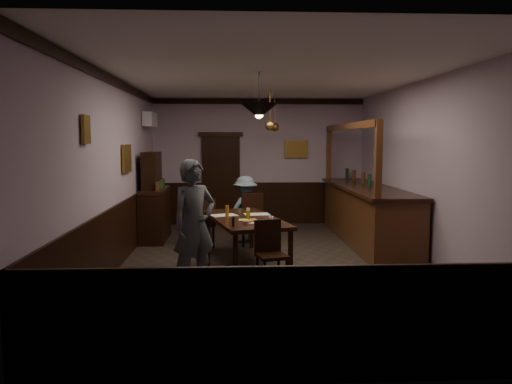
{
  "coord_description": "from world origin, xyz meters",
  "views": [
    {
      "loc": [
        -0.67,
        -7.93,
        2.02
      ],
      "look_at": [
        -0.25,
        0.37,
        1.15
      ],
      "focal_mm": 35.0,
      "sensor_mm": 36.0,
      "label": 1
    }
  ],
  "objects": [
    {
      "name": "bar_counter",
      "position": [
        1.99,
        1.65,
        0.59
      ],
      "size": [
        0.97,
        4.17,
        2.34
      ],
      "color": "#452612",
      "rests_on": "ground"
    },
    {
      "name": "chair_side",
      "position": [
        -1.3,
        -0.25,
        0.55
      ],
      "size": [
        0.51,
        0.51,
        1.0
      ],
      "rotation": [
        0.0,
        0.0,
        1.77
      ],
      "color": "black",
      "rests_on": "ground"
    },
    {
      "name": "pastry_plate",
      "position": [
        -0.36,
        -0.41,
        0.76
      ],
      "size": [
        0.22,
        0.22,
        0.01
      ],
      "primitive_type": "cylinder",
      "color": "white",
      "rests_on": "dining_table"
    },
    {
      "name": "saucer",
      "position": [
        0.01,
        -0.31,
        0.76
      ],
      "size": [
        0.15,
        0.15,
        0.01
      ],
      "primitive_type": "cylinder",
      "color": "white",
      "rests_on": "dining_table"
    },
    {
      "name": "pendant_brass_far",
      "position": [
        0.3,
        3.05,
        2.3
      ],
      "size": [
        0.2,
        0.2,
        0.81
      ],
      "color": "#BF8C3F",
      "rests_on": "ground"
    },
    {
      "name": "chair_near",
      "position": [
        -0.12,
        -1.12,
        0.5
      ],
      "size": [
        0.48,
        0.48,
        0.9
      ],
      "rotation": [
        0.0,
        0.0,
        0.27
      ],
      "color": "black",
      "rests_on": "ground"
    },
    {
      "name": "ac_unit",
      "position": [
        -2.38,
        2.9,
        2.45
      ],
      "size": [
        0.2,
        0.85,
        0.3
      ],
      "color": "white",
      "rests_on": "ground"
    },
    {
      "name": "picture_left_small",
      "position": [
        -2.46,
        -1.6,
        2.15
      ],
      "size": [
        0.04,
        0.28,
        0.36
      ],
      "color": "olive",
      "rests_on": "ground"
    },
    {
      "name": "person_seated_left",
      "position": [
        -1.26,
        1.56,
        0.59
      ],
      "size": [
        0.67,
        0.59,
        1.17
      ],
      "primitive_type": "imported",
      "rotation": [
        0.0,
        0.0,
        3.43
      ],
      "color": "#485231",
      "rests_on": "ground"
    },
    {
      "name": "person_seated_right",
      "position": [
        -0.39,
        1.78,
        0.66
      ],
      "size": [
        0.98,
        0.83,
        1.31
      ],
      "primitive_type": "imported",
      "rotation": [
        0.0,
        0.0,
        3.63
      ],
      "color": "slate",
      "rests_on": "ground"
    },
    {
      "name": "pepper_mill",
      "position": [
        -0.63,
        -0.66,
        0.82
      ],
      "size": [
        0.04,
        0.04,
        0.14
      ],
      "primitive_type": "cylinder",
      "color": "black",
      "rests_on": "dining_table"
    },
    {
      "name": "pastry_ring_b",
      "position": [
        -0.33,
        -0.31,
        0.79
      ],
      "size": [
        0.13,
        0.13,
        0.04
      ],
      "primitive_type": "torus",
      "color": "#C68C47",
      "rests_on": "pastry_plate"
    },
    {
      "name": "chair_far_left",
      "position": [
        -1.18,
        1.3,
        0.52
      ],
      "size": [
        0.53,
        0.53,
        0.94
      ],
      "rotation": [
        0.0,
        0.0,
        3.5
      ],
      "color": "black",
      "rests_on": "ground"
    },
    {
      "name": "newspaper_right",
      "position": [
        -0.22,
        0.49,
        0.75
      ],
      "size": [
        0.46,
        0.36,
        0.01
      ],
      "primitive_type": "cube",
      "rotation": [
        0.0,
        0.0,
        0.14
      ],
      "color": "silver",
      "rests_on": "dining_table"
    },
    {
      "name": "pendant_brass_mid",
      "position": [
        0.1,
        1.84,
        2.3
      ],
      "size": [
        0.2,
        0.2,
        0.81
      ],
      "color": "#BF8C3F",
      "rests_on": "ground"
    },
    {
      "name": "picture_left_large",
      "position": [
        -2.46,
        0.8,
        1.7
      ],
      "size": [
        0.04,
        0.62,
        0.48
      ],
      "color": "olive",
      "rests_on": "ground"
    },
    {
      "name": "coffee_cup",
      "position": [
        -0.04,
        -0.29,
        0.8
      ],
      "size": [
        0.1,
        0.1,
        0.07
      ],
      "primitive_type": "imported",
      "rotation": [
        0.0,
        0.0,
        0.25
      ],
      "color": "white",
      "rests_on": "saucer"
    },
    {
      "name": "soda_can",
      "position": [
        -0.39,
        0.13,
        0.81
      ],
      "size": [
        0.07,
        0.07,
        0.12
      ],
      "primitive_type": "cylinder",
      "color": "yellow",
      "rests_on": "dining_table"
    },
    {
      "name": "water_glass",
      "position": [
        -0.38,
        0.24,
        0.82
      ],
      "size": [
        0.06,
        0.06,
        0.15
      ],
      "primitive_type": "cylinder",
      "color": "silver",
      "rests_on": "dining_table"
    },
    {
      "name": "napkin",
      "position": [
        -0.47,
        -0.06,
        0.75
      ],
      "size": [
        0.18,
        0.18,
        0.0
      ],
      "primitive_type": "cube",
      "rotation": [
        0.0,
        0.0,
        0.25
      ],
      "color": "#E1DF52",
      "rests_on": "dining_table"
    },
    {
      "name": "door_back",
      "position": [
        -0.9,
        3.95,
        1.05
      ],
      "size": [
        0.9,
        0.06,
        2.1
      ],
      "primitive_type": "cube",
      "color": "black",
      "rests_on": "ground"
    },
    {
      "name": "beer_glass",
      "position": [
        -0.73,
        0.18,
        0.85
      ],
      "size": [
        0.06,
        0.06,
        0.2
      ],
      "primitive_type": "cylinder",
      "color": "#BF721E",
      "rests_on": "dining_table"
    },
    {
      "name": "room",
      "position": [
        0.0,
        0.0,
        1.5
      ],
      "size": [
        5.01,
        8.01,
        3.01
      ],
      "color": "#2D2621",
      "rests_on": "ground"
    },
    {
      "name": "picture_back",
      "position": [
        0.9,
        3.96,
        1.8
      ],
      "size": [
        0.55,
        0.04,
        0.42
      ],
      "color": "olive",
      "rests_on": "ground"
    },
    {
      "name": "dining_table",
      "position": [
        -0.45,
        0.17,
        0.69
      ],
      "size": [
        1.51,
        2.38,
        0.75
      ],
      "rotation": [
        0.0,
        0.0,
        0.25
      ],
      "color": "black",
      "rests_on": "ground"
    },
    {
      "name": "person_standing",
      "position": [
        -1.16,
        -1.3,
        0.88
      ],
      "size": [
        0.77,
        0.72,
        1.77
      ],
      "primitive_type": "imported",
      "rotation": [
        0.0,
        0.0,
        0.63
      ],
      "color": "#4E5259",
      "rests_on": "ground"
    },
    {
      "name": "pendant_iron",
      "position": [
        -0.25,
        -0.61,
        2.44
      ],
      "size": [
        0.56,
        0.56,
        0.67
      ],
      "color": "black",
      "rests_on": "ground"
    },
    {
      "name": "chair_far_right",
      "position": [
        -0.3,
        1.51,
        0.56
      ],
      "size": [
        0.58,
        0.58,
        1.02
      ],
      "rotation": [
        0.0,
        0.0,
        3.54
      ],
      "color": "black",
      "rests_on": "ground"
    },
    {
      "name": "sideboard",
      "position": [
        -2.21,
        2.14,
        0.71
      ],
      "size": [
        0.48,
        1.35,
        1.78
      ],
      "color": "black",
      "rests_on": "ground"
    },
    {
      "name": "newspaper_left",
      "position": [
        -0.79,
        0.42,
        0.75
      ],
      "size": [
        0.5,
        0.44,
        0.01
      ],
      "primitive_type": "cube",
      "rotation": [
        0.0,
        0.0,
        0.39
      ],
      "color": "silver",
      "rests_on": "dining_table"
    },
    {
      "name": "pastry_ring_a",
      "position": [
        -0.43,
        -0.44,
        0.79
      ],
      "size": [
        0.13,
        0.13,
        0.04
      ],
      "primitive_type": "torus",
      "color": "#C68C47",
      "rests_on": "pastry_plate"
    }
  ]
}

